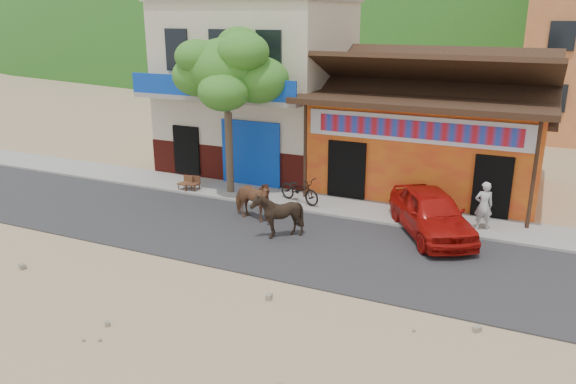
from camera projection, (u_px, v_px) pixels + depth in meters
name	position (u px, v px, depth m)	size (l,w,h in m)	color
ground	(272.00, 281.00, 14.45)	(120.00, 120.00, 0.00)	#9E825B
road	(309.00, 245.00, 16.61)	(60.00, 5.00, 0.04)	#28282B
sidewalk	(348.00, 208.00, 19.63)	(60.00, 2.00, 0.12)	gray
dance_club	(431.00, 142.00, 21.78)	(8.00, 6.00, 3.60)	orange
cafe_building	(259.00, 87.00, 24.22)	(7.00, 6.00, 7.00)	beige
tree	(228.00, 113.00, 20.34)	(3.00, 3.00, 6.00)	#2D721E
cow_tan	(252.00, 200.00, 18.35)	(0.76, 1.67, 1.41)	brown
cow_dark	(277.00, 215.00, 16.94)	(1.16, 1.30, 1.43)	black
red_car	(431.00, 213.00, 17.14)	(1.68, 4.17, 1.42)	#AA100C
scooter	(300.00, 190.00, 19.91)	(0.62, 1.78, 0.93)	black
pedestrian	(484.00, 206.00, 17.35)	(0.56, 0.37, 1.54)	silver
cafe_chair_left	(185.00, 178.00, 21.36)	(0.44, 0.44, 0.94)	#53301B
cafe_chair_right	(192.00, 178.00, 21.29)	(0.45, 0.45, 0.96)	#4A2818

